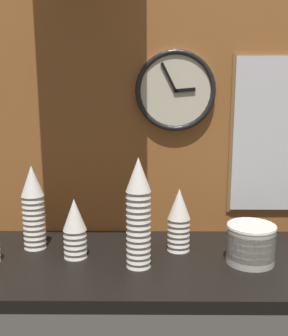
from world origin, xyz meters
TOP-DOWN VIEW (x-y plane):
  - ground_plane at (0.00, 0.00)m, footprint 1.60×0.56m
  - wall_tiled_back at (0.00, 0.27)m, footprint 1.60×0.03m
  - cup_stack_center_right at (0.06, 0.07)m, footprint 0.08×0.08m
  - cup_stack_left at (-0.44, 0.09)m, footprint 0.08×0.08m
  - cup_stack_center at (-0.07, -0.06)m, footprint 0.08×0.08m
  - cup_stack_center_left at (-0.29, 0.01)m, footprint 0.08×0.08m
  - bowl_stack_right at (0.29, -0.03)m, footprint 0.16×0.16m
  - wall_clock at (0.05, 0.23)m, footprint 0.29×0.03m

SIDE VIEW (x-z plane):
  - ground_plane at x=0.00m, z-range -0.04..0.00m
  - bowl_stack_right at x=0.29m, z-range 0.00..0.13m
  - cup_stack_center_left at x=-0.29m, z-range 0.00..0.20m
  - cup_stack_center_right at x=0.06m, z-range 0.00..0.22m
  - cup_stack_left at x=-0.44m, z-range 0.00..0.30m
  - cup_stack_center at x=-0.07m, z-range 0.00..0.35m
  - wall_tiled_back at x=0.00m, z-range 0.00..1.05m
  - wall_clock at x=0.05m, z-range 0.40..0.69m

